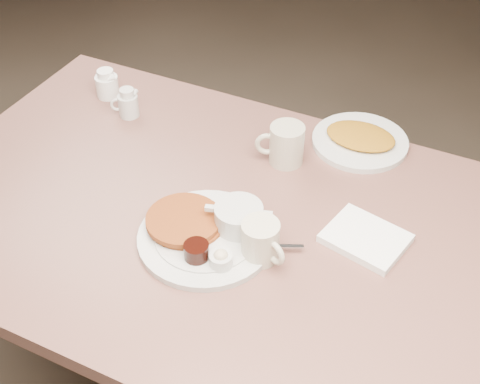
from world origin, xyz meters
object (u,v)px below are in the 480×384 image
at_px(creamer_right, 107,84).
at_px(diner_table, 236,273).
at_px(coffee_mug_near, 261,241).
at_px(hash_plate, 360,140).
at_px(main_plate, 209,230).
at_px(creamer_left, 128,104).
at_px(coffee_mug_far, 285,144).

bearing_deg(creamer_right, diner_table, -28.72).
bearing_deg(coffee_mug_near, hash_plate, 82.31).
distance_m(diner_table, main_plate, 0.21).
distance_m(coffee_mug_near, creamer_left, 0.62).
height_order(main_plate, coffee_mug_near, coffee_mug_near).
height_order(coffee_mug_far, creamer_left, coffee_mug_far).
bearing_deg(main_plate, creamer_right, 144.46).
bearing_deg(diner_table, creamer_right, 151.28).
xyz_separation_m(main_plate, hash_plate, (0.18, 0.46, -0.01)).
relative_size(coffee_mug_far, hash_plate, 0.53).
distance_m(main_plate, coffee_mug_near, 0.12).
distance_m(coffee_mug_far, creamer_right, 0.56).
relative_size(coffee_mug_far, creamer_left, 1.60).
bearing_deg(main_plate, coffee_mug_near, -1.39).
bearing_deg(main_plate, diner_table, 67.44).
bearing_deg(main_plate, creamer_left, 142.65).
bearing_deg(hash_plate, coffee_mug_near, -97.69).
bearing_deg(diner_table, hash_plate, 68.25).
height_order(coffee_mug_near, creamer_right, coffee_mug_near).
distance_m(diner_table, creamer_right, 0.65).
relative_size(diner_table, creamer_right, 16.86).
bearing_deg(main_plate, hash_plate, 68.12).
height_order(diner_table, coffee_mug_near, coffee_mug_near).
bearing_deg(hash_plate, diner_table, -111.75).
distance_m(coffee_mug_near, coffee_mug_far, 0.33).
height_order(diner_table, main_plate, main_plate).
bearing_deg(hash_plate, coffee_mug_far, -134.53).
bearing_deg(coffee_mug_near, diner_table, 142.05).
xyz_separation_m(coffee_mug_far, hash_plate, (0.14, 0.15, -0.04)).
relative_size(diner_table, coffee_mug_far, 11.70).
distance_m(diner_table, creamer_left, 0.54).
bearing_deg(coffee_mug_far, diner_table, -92.80).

